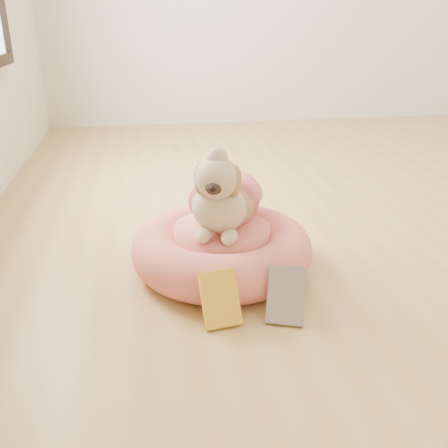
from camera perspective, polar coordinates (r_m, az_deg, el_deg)
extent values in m
plane|color=tan|center=(2.71, 18.10, 2.14)|extent=(4.50, 4.50, 0.00)
cylinder|color=#EC605C|center=(1.91, -0.25, -3.72)|extent=(0.49, 0.49, 0.10)
torus|color=#EC605C|center=(1.89, -0.25, -2.74)|extent=(0.68, 0.68, 0.18)
cylinder|color=#EC605C|center=(1.87, -0.25, -1.60)|extent=(0.36, 0.36, 0.09)
cube|color=#F9FF1A|center=(1.57, -0.45, -8.52)|extent=(0.13, 0.12, 0.17)
cube|color=white|center=(1.61, 7.12, -8.09)|extent=(0.15, 0.14, 0.17)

